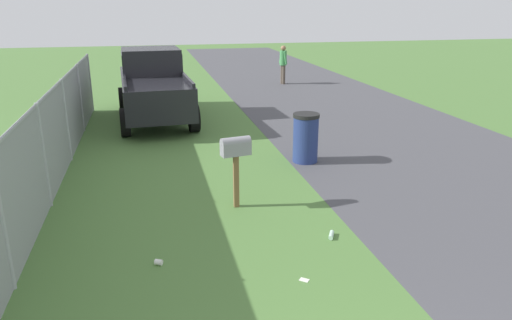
{
  "coord_description": "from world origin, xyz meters",
  "views": [
    {
      "loc": [
        -1.29,
        1.88,
        3.45
      ],
      "look_at": [
        5.59,
        0.34,
        1.13
      ],
      "focal_mm": 33.93,
      "sensor_mm": 36.0,
      "label": 1
    }
  ],
  "objects_px": {
    "trash_bin": "(306,138)",
    "pedestrian": "(283,62)",
    "mailbox": "(236,151)",
    "pickup_truck": "(153,83)"
  },
  "relations": [
    {
      "from": "trash_bin",
      "to": "pedestrian",
      "type": "distance_m",
      "value": 10.76
    },
    {
      "from": "pickup_truck",
      "to": "trash_bin",
      "type": "distance_m",
      "value": 5.95
    },
    {
      "from": "mailbox",
      "to": "trash_bin",
      "type": "height_order",
      "value": "mailbox"
    },
    {
      "from": "mailbox",
      "to": "trash_bin",
      "type": "relative_size",
      "value": 1.15
    },
    {
      "from": "mailbox",
      "to": "pickup_truck",
      "type": "relative_size",
      "value": 0.25
    },
    {
      "from": "pickup_truck",
      "to": "mailbox",
      "type": "bearing_deg",
      "value": -173.29
    },
    {
      "from": "mailbox",
      "to": "pickup_truck",
      "type": "height_order",
      "value": "pickup_truck"
    },
    {
      "from": "trash_bin",
      "to": "pedestrian",
      "type": "bearing_deg",
      "value": -12.98
    },
    {
      "from": "mailbox",
      "to": "pickup_truck",
      "type": "bearing_deg",
      "value": -1.22
    },
    {
      "from": "pickup_truck",
      "to": "trash_bin",
      "type": "height_order",
      "value": "pickup_truck"
    }
  ]
}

